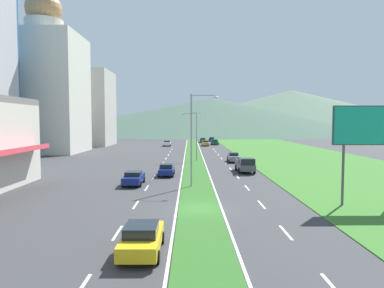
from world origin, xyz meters
TOP-DOWN VIEW (x-y plane):
  - ground_plane at (0.00, 0.00)m, footprint 600.00×600.00m
  - grass_median at (0.00, 60.00)m, footprint 3.20×240.00m
  - grass_verge_right at (20.60, 60.00)m, footprint 24.00×240.00m
  - lane_dash_left_2 at (-5.10, -5.69)m, footprint 0.16×2.80m
  - lane_dash_left_3 at (-5.10, 1.46)m, footprint 0.16×2.80m
  - lane_dash_left_4 at (-5.10, 8.62)m, footprint 0.16×2.80m
  - lane_dash_left_5 at (-5.10, 15.77)m, footprint 0.16×2.80m
  - lane_dash_left_6 at (-5.10, 22.92)m, footprint 0.16×2.80m
  - lane_dash_left_7 at (-5.10, 30.08)m, footprint 0.16×2.80m
  - lane_dash_left_8 at (-5.10, 37.23)m, footprint 0.16×2.80m
  - lane_dash_left_9 at (-5.10, 44.39)m, footprint 0.16×2.80m
  - lane_dash_left_10 at (-5.10, 51.54)m, footprint 0.16×2.80m
  - lane_dash_left_11 at (-5.10, 58.69)m, footprint 0.16×2.80m
  - lane_dash_right_2 at (5.10, -5.69)m, footprint 0.16×2.80m
  - lane_dash_right_3 at (5.10, 1.46)m, footprint 0.16×2.80m
  - lane_dash_right_4 at (5.10, 8.62)m, footprint 0.16×2.80m
  - lane_dash_right_5 at (5.10, 15.77)m, footprint 0.16×2.80m
  - lane_dash_right_6 at (5.10, 22.92)m, footprint 0.16×2.80m
  - lane_dash_right_7 at (5.10, 30.08)m, footprint 0.16×2.80m
  - lane_dash_right_8 at (5.10, 37.23)m, footprint 0.16×2.80m
  - lane_dash_right_9 at (5.10, 44.39)m, footprint 0.16×2.80m
  - lane_dash_right_10 at (5.10, 51.54)m, footprint 0.16×2.80m
  - lane_dash_right_11 at (5.10, 58.69)m, footprint 0.16×2.80m
  - edge_line_median_left at (-1.75, 60.00)m, footprint 0.16×240.00m
  - edge_line_median_right at (1.75, 60.00)m, footprint 0.16×240.00m
  - domed_building at (-32.25, 50.56)m, footprint 15.44×15.44m
  - midrise_colored at (-30.70, 74.05)m, footprint 14.73×14.73m
  - hill_far_left at (-92.66, 222.70)m, footprint 122.80×122.80m
  - hill_far_center at (14.52, 224.33)m, footprint 238.82×238.82m
  - hill_far_right at (79.95, 253.72)m, footprint 238.98×238.98m
  - street_lamp_near at (-0.27, 9.29)m, footprint 2.87×0.45m
  - street_lamp_mid at (0.12, 33.15)m, footprint 2.69×0.31m
  - street_lamp_far at (-0.04, 56.95)m, footprint 2.62×0.28m
  - billboard_roadside at (13.42, 1.00)m, footprint 5.75×0.28m
  - car_0 at (6.58, 75.67)m, footprint 2.04×4.76m
  - car_1 at (3.50, 86.93)m, footprint 1.91×4.14m
  - car_2 at (-3.65, 16.90)m, footprint 1.92×4.52m
  - car_3 at (6.56, 31.51)m, footprint 1.86×4.38m
  - car_4 at (-3.16, -8.95)m, footprint 2.03×4.52m
  - car_5 at (3.57, 70.75)m, footprint 1.85×4.51m
  - car_6 at (-7.04, 70.10)m, footprint 1.97×4.27m
  - car_7 at (6.82, 93.61)m, footprint 1.87×4.71m
  - car_8 at (-6.71, 10.47)m, footprint 2.00×4.54m
  - pickup_truck_0 at (6.67, 19.64)m, footprint 2.18×5.40m

SIDE VIEW (x-z plane):
  - ground_plane at x=0.00m, z-range 0.00..0.00m
  - lane_dash_left_2 at x=-5.10m, z-range 0.00..0.01m
  - lane_dash_left_3 at x=-5.10m, z-range 0.00..0.01m
  - lane_dash_left_4 at x=-5.10m, z-range 0.00..0.01m
  - lane_dash_left_5 at x=-5.10m, z-range 0.00..0.01m
  - lane_dash_left_6 at x=-5.10m, z-range 0.00..0.01m
  - lane_dash_left_7 at x=-5.10m, z-range 0.00..0.01m
  - lane_dash_left_8 at x=-5.10m, z-range 0.00..0.01m
  - lane_dash_left_9 at x=-5.10m, z-range 0.00..0.01m
  - lane_dash_left_10 at x=-5.10m, z-range 0.00..0.01m
  - lane_dash_left_11 at x=-5.10m, z-range 0.00..0.01m
  - lane_dash_right_2 at x=5.10m, z-range 0.00..0.01m
  - lane_dash_right_3 at x=5.10m, z-range 0.00..0.01m
  - lane_dash_right_4 at x=5.10m, z-range 0.00..0.01m
  - lane_dash_right_5 at x=5.10m, z-range 0.00..0.01m
  - lane_dash_right_6 at x=5.10m, z-range 0.00..0.01m
  - lane_dash_right_7 at x=5.10m, z-range 0.00..0.01m
  - lane_dash_right_8 at x=5.10m, z-range 0.00..0.01m
  - lane_dash_right_9 at x=5.10m, z-range 0.00..0.01m
  - lane_dash_right_10 at x=5.10m, z-range 0.00..0.01m
  - lane_dash_right_11 at x=5.10m, z-range 0.00..0.01m
  - edge_line_median_left at x=-1.75m, z-range 0.00..0.01m
  - edge_line_median_right at x=1.75m, z-range 0.00..0.01m
  - grass_median at x=0.00m, z-range 0.00..0.06m
  - grass_verge_right at x=20.60m, z-range 0.00..0.06m
  - car_7 at x=6.82m, z-range 0.03..1.44m
  - car_2 at x=-3.65m, z-range 0.01..1.50m
  - car_8 at x=-6.71m, z-range 0.03..1.50m
  - car_0 at x=6.58m, z-range 0.01..1.53m
  - car_5 at x=3.57m, z-range 0.02..1.54m
  - car_4 at x=-3.16m, z-range 0.01..1.55m
  - car_1 at x=3.50m, z-range 0.02..1.54m
  - car_6 at x=-7.04m, z-range 0.02..1.56m
  - car_3 at x=6.56m, z-range 0.01..1.58m
  - pickup_truck_0 at x=6.67m, z-range -0.02..1.98m
  - street_lamp_mid at x=0.12m, z-range 0.66..8.97m
  - street_lamp_far at x=-0.04m, z-range 0.66..9.72m
  - street_lamp_near at x=-0.27m, z-range 0.70..10.25m
  - billboard_roadside at x=13.42m, z-range 2.08..10.07m
  - midrise_colored at x=-30.70m, z-range 0.00..21.10m
  - hill_far_center at x=14.52m, z-range 0.00..23.47m
  - hill_far_left at x=-92.66m, z-range 0.00..28.79m
  - domed_building at x=-32.25m, z-range -2.97..31.80m
  - hill_far_right at x=79.95m, z-range 0.00..32.14m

